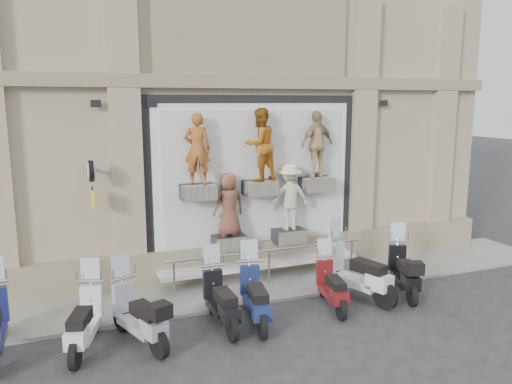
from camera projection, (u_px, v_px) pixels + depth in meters
ground at (307, 319)px, 10.21m from camera, size 90.00×90.00×0.00m
sidewalk at (267, 283)px, 12.12m from camera, size 16.00×2.20×0.08m
building at (207, 49)px, 15.54m from camera, size 14.00×8.60×12.00m
shop_vitrine at (261, 183)px, 12.32m from camera, size 5.60×0.91×4.30m
guard_rail at (269, 268)px, 11.95m from camera, size 5.06×0.10×0.93m
clock_sign_bracket at (91, 178)px, 10.56m from camera, size 0.10×0.80×1.02m
scooter_b at (84, 310)px, 8.85m from camera, size 1.06×1.94×1.52m
scooter_c at (138, 304)px, 9.05m from camera, size 1.18×2.00×1.56m
scooter_d at (221, 290)px, 9.77m from camera, size 0.55×1.87×1.52m
scooter_e at (255, 286)px, 9.92m from camera, size 0.89×1.99×1.56m
scooter_f at (332, 277)px, 10.67m from camera, size 0.83×1.78×1.39m
scooter_g at (357, 261)px, 11.16m from camera, size 1.26×2.24×1.75m
scooter_h at (404, 262)px, 11.43m from camera, size 1.21×1.97×1.55m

